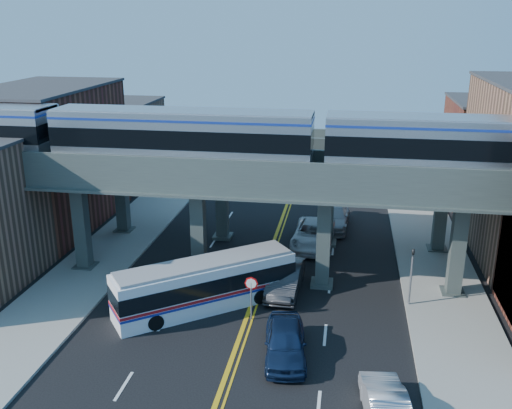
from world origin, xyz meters
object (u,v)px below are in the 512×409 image
traffic_signal (412,271)px  car_lane_c (313,234)px  stop_sign (251,291)px  car_parked_curb (386,405)px  car_lane_b (285,279)px  transit_bus (205,285)px  car_lane_a (285,342)px  transit_train (182,136)px  car_lane_d (333,216)px

traffic_signal → car_lane_c: size_ratio=0.65×
stop_sign → car_parked_curb: (7.00, -7.48, -0.97)m
car_lane_c → car_lane_b: bearing=-96.3°
stop_sign → traffic_signal: size_ratio=0.64×
transit_bus → car_lane_a: (5.18, -4.39, -0.56)m
car_parked_curb → stop_sign: bearing=-53.8°
car_lane_a → car_parked_curb: car_lane_a is taller
car_parked_curb → car_lane_a: bearing=-48.0°
transit_train → transit_bus: 9.15m
car_lane_b → car_parked_curb: bearing=-61.5°
stop_sign → car_lane_c: stop_sign is taller
car_lane_c → transit_train: bearing=-137.5°
transit_bus → car_lane_b: transit_bus is taller
car_lane_a → car_lane_b: (-0.80, 7.15, 0.01)m
stop_sign → traffic_signal: bearing=18.6°
car_lane_d → car_lane_a: bearing=-91.9°
stop_sign → car_lane_a: (2.30, -3.39, -0.90)m
traffic_signal → car_parked_curb: 10.76m
car_lane_c → car_parked_curb: (4.29, -19.06, -0.09)m
traffic_signal → car_lane_d: traffic_signal is taller
car_lane_a → car_lane_b: size_ratio=0.95×
car_lane_c → car_parked_curb: bearing=-74.9°
traffic_signal → car_lane_b: size_ratio=0.77×
car_lane_b → car_lane_c: bearing=83.7°
car_lane_d → car_parked_curb: (2.99, -23.34, -0.10)m
car_lane_a → car_lane_b: bearing=89.2°
stop_sign → car_parked_curb: stop_sign is taller
car_lane_c → stop_sign: bearing=-100.7°
stop_sign → transit_train: bearing=135.6°
stop_sign → car_lane_d: bearing=75.8°
stop_sign → car_lane_b: 4.14m
transit_train → car_lane_b: size_ratio=9.25×
transit_train → car_lane_c: (7.81, 6.57, -8.47)m
car_lane_b → car_lane_a: bearing=-81.2°
transit_bus → transit_train: bearing=81.9°
car_lane_a → transit_train: bearing=124.2°
transit_bus → car_lane_d: size_ratio=1.64×
car_lane_b → car_lane_c: car_lane_c is taller
car_lane_b → car_lane_d: size_ratio=0.87×
stop_sign → transit_bus: bearing=160.9°
car_lane_d → car_parked_curb: size_ratio=1.28×
traffic_signal → car_parked_curb: traffic_signal is taller
stop_sign → transit_bus: size_ratio=0.26×
transit_train → car_lane_a: bearing=-48.6°
traffic_signal → car_lane_d: 13.83m
car_parked_curb → car_lane_c: bearing=-84.2°
car_lane_b → traffic_signal: bearing=-3.4°
transit_bus → car_parked_curb: size_ratio=2.09×
car_lane_a → car_lane_d: 19.33m
transit_bus → car_lane_a: size_ratio=1.98×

